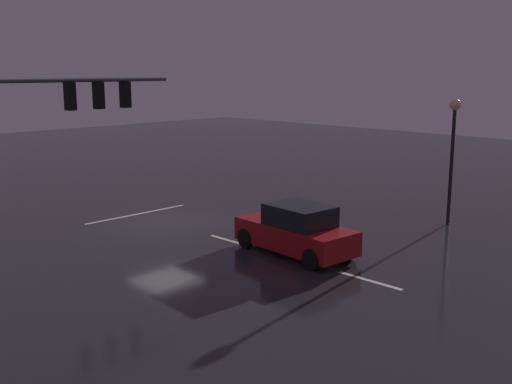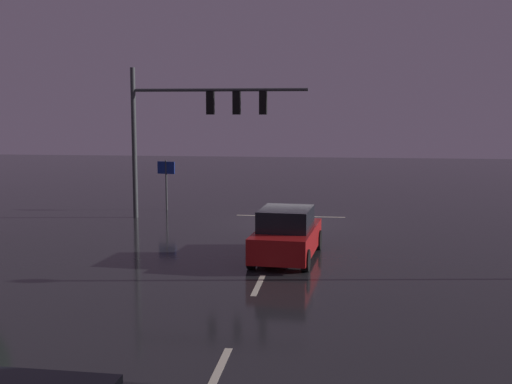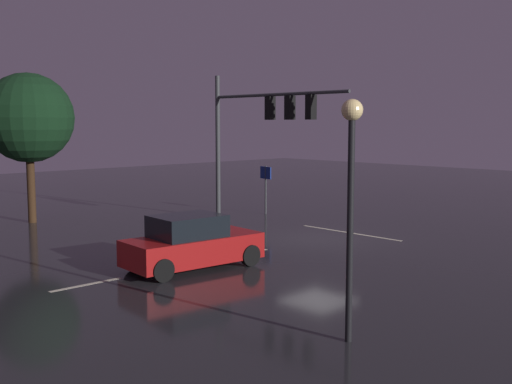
{
  "view_description": "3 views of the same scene",
  "coord_description": "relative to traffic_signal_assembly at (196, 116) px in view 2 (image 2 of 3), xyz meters",
  "views": [
    {
      "loc": [
        14.46,
        19.66,
        6.09
      ],
      "look_at": [
        -0.84,
        4.43,
        1.76
      ],
      "focal_mm": 42.76,
      "sensor_mm": 36.0,
      "label": 1
    },
    {
      "loc": [
        -2.18,
        27.56,
        4.85
      ],
      "look_at": [
        1.03,
        2.51,
        1.67
      ],
      "focal_mm": 45.74,
      "sensor_mm": 36.0,
      "label": 2
    },
    {
      "loc": [
        -15.57,
        18.34,
        4.51
      ],
      "look_at": [
        0.59,
        2.84,
        2.02
      ],
      "focal_mm": 43.53,
      "sensor_mm": 36.0,
      "label": 3
    }
  ],
  "objects": [
    {
      "name": "ground_plane",
      "position": [
        -4.12,
        0.78,
        -4.6
      ],
      "size": [
        80.0,
        80.0,
        0.0
      ],
      "primitive_type": "plane",
      "color": "#232326"
    },
    {
      "name": "lane_dash_mid",
      "position": [
        -4.12,
        10.78,
        -4.6
      ],
      "size": [
        0.16,
        2.2,
        0.01
      ],
      "primitive_type": "cube",
      "rotation": [
        0.0,
        0.0,
        1.57
      ],
      "color": "beige",
      "rests_on": "ground_plane"
    },
    {
      "name": "lane_dash_far",
      "position": [
        -4.12,
        4.78,
        -4.6
      ],
      "size": [
        0.16,
        2.2,
        0.01
      ],
      "primitive_type": "cube",
      "rotation": [
        0.0,
        0.0,
        1.57
      ],
      "color": "beige",
      "rests_on": "ground_plane"
    },
    {
      "name": "lane_dash_near",
      "position": [
        -4.12,
        16.78,
        -4.6
      ],
      "size": [
        0.16,
        2.2,
        0.01
      ],
      "primitive_type": "cube",
      "rotation": [
        0.0,
        0.0,
        1.57
      ],
      "color": "beige",
      "rests_on": "ground_plane"
    },
    {
      "name": "car_approaching",
      "position": [
        -4.64,
        7.44,
        -3.8
      ],
      "size": [
        2.2,
        4.48,
        1.7
      ],
      "color": "maroon",
      "rests_on": "ground_plane"
    },
    {
      "name": "traffic_signal_assembly",
      "position": [
        0.0,
        0.0,
        0.0
      ],
      "size": [
        7.88,
        0.47,
        6.72
      ],
      "color": "#383A3D",
      "rests_on": "ground_plane"
    },
    {
      "name": "route_sign",
      "position": [
        2.04,
        -2.4,
        -2.85
      ],
      "size": [
        0.89,
        0.24,
        2.42
      ],
      "color": "#383A3D",
      "rests_on": "ground_plane"
    },
    {
      "name": "stop_bar",
      "position": [
        -4.12,
        -1.18,
        -4.6
      ],
      "size": [
        5.0,
        0.16,
        0.01
      ],
      "primitive_type": "cube",
      "color": "beige",
      "rests_on": "ground_plane"
    }
  ]
}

